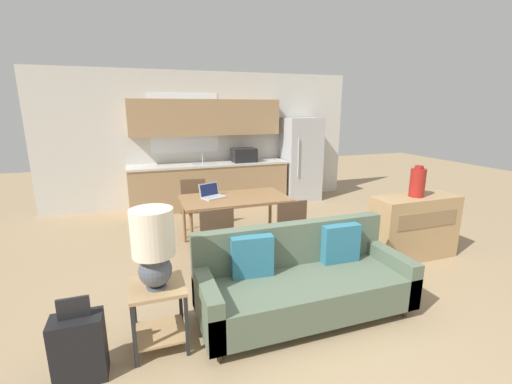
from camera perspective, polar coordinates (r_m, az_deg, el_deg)
name	(u,v)px	position (r m, az deg, el deg)	size (l,w,h in m)	color
ground_plane	(308,328)	(3.45, 8.59, -21.48)	(20.00, 20.00, 0.00)	#9E8460
wall_back	(205,139)	(7.25, -8.49, 8.72)	(6.40, 0.07, 2.70)	silver
kitchen_counter	(210,166)	(7.03, -7.70, 4.37)	(3.18, 0.65, 2.15)	tan
refrigerator	(301,159)	(7.60, 7.43, 5.45)	(0.76, 0.70, 1.78)	#B7BABC
dining_table	(235,202)	(4.94, -3.53, -1.60)	(1.51, 0.85, 0.73)	olive
couch	(301,281)	(3.49, 7.59, -14.45)	(2.05, 0.80, 0.85)	#3D2D1E
side_table	(159,306)	(3.12, -15.92, -17.74)	(0.44, 0.44, 0.57)	tan
table_lamp	(153,245)	(2.83, -16.73, -8.39)	(0.33, 0.33, 0.66)	#4C515B
credenza	(413,227)	(5.10, 24.73, -5.29)	(1.18, 0.45, 0.85)	tan
vase	(418,182)	(4.94, 25.32, 1.48)	(0.19, 0.19, 0.41)	maroon
dining_chair_far_left	(194,204)	(5.61, -10.29, -1.95)	(0.47, 0.47, 0.86)	brown
dining_chair_near_left	(215,237)	(4.16, -6.90, -7.45)	(0.44, 0.44, 0.86)	brown
dining_chair_near_right	(287,227)	(4.47, 5.24, -5.89)	(0.43, 0.43, 0.86)	brown
laptop	(212,194)	(4.95, -7.40, -0.32)	(0.39, 0.36, 0.20)	#B7BABC
suitcase	(79,348)	(3.07, -27.38, -22.05)	(0.36, 0.22, 0.68)	black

